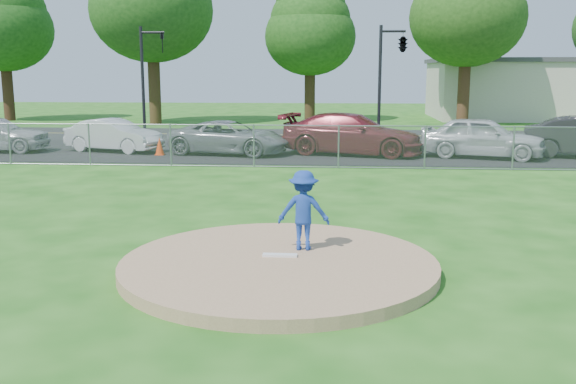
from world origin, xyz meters
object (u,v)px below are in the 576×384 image
Objects in this scene: tree_far_left at (2,17)px; traffic_signal_left at (147,72)px; pitcher at (304,210)px; tree_right at (468,2)px; parked_car_gray at (229,137)px; traffic_cone at (160,146)px; parked_car_pearl at (482,137)px; traffic_signal_center at (401,46)px; tree_center at (310,25)px; parked_car_white at (114,135)px; parked_car_darkred at (352,134)px; commercial_building at (546,88)px.

tree_far_left is 17.60m from traffic_signal_left.
pitcher is at bearing -55.28° from tree_far_left.
parked_car_gray is (-12.48, -16.42, -6.96)m from tree_right.
traffic_cone is 12.94m from parked_car_pearl.
traffic_signal_left and traffic_signal_center have the same top height.
tree_center reaches higher than parked_car_white.
pitcher is (1.38, -33.30, -5.55)m from tree_center.
traffic_cone is 2.86m from parked_car_gray.
tree_center reaches higher than parked_car_darkred.
tree_far_left reaches higher than parked_car_gray.
commercial_building is 32.04m from traffic_cone.
tree_right reaches higher than tree_center.
commercial_building is 3.45× the size of parked_car_pearl.
commercial_building is at bearing 13.24° from tree_center.
traffic_signal_center is at bearing -38.01° from parked_car_gray.
traffic_signal_left is 12.26m from parked_car_darkred.
tree_far_left is 28.31m from traffic_signal_center.
parked_car_pearl is (12.93, 0.21, 0.45)m from traffic_cone.
commercial_building is 2.93× the size of traffic_signal_center.
tree_center is 0.85× the size of tree_right.
parked_car_white is at bearing -51.50° from tree_far_left.
tree_right reaches higher than traffic_signal_left.
commercial_building is 29.51m from traffic_signal_left.
commercial_building reaches higher than traffic_cone.
traffic_cone is 2.52m from parked_car_white.
traffic_signal_left is 12.79m from traffic_signal_center.
tree_far_left reaches higher than parked_car_pearl.
tree_right is 2.37× the size of parked_car_gray.
parked_car_darkred is at bearing -30.83° from traffic_signal_left.
traffic_cone is 0.15× the size of parked_car_gray.
traffic_signal_center is (25.97, -11.00, -2.45)m from tree_far_left.
pitcher is 15.19m from parked_car_darkred.
tree_far_left is at bearing 157.04° from traffic_signal_center.
pitcher is (-15.62, -37.30, -1.24)m from commercial_building.
tree_center is at bearing 112.49° from traffic_signal_center.
parked_car_darkred reaches higher than traffic_cone.
pitcher is 0.29× the size of parked_car_gray.
tree_center reaches higher than commercial_building.
tree_right is at bearing -1.85° from tree_far_left.
parked_car_white is 0.85× the size of parked_car_gray.
tree_far_left is 2.57× the size of parked_car_white.
tree_center is 1.76× the size of traffic_signal_left.
traffic_cone is 0.13× the size of parked_car_darkred.
tree_far_left is at bearing 75.00° from parked_car_pearl.
traffic_signal_center is (4.97, -12.00, -1.86)m from tree_center.
traffic_signal_center reaches higher than traffic_cone.
tree_center is 2.07× the size of parked_car_pearl.
pitcher is at bearing -87.63° from tree_center.
traffic_cone is (-15.27, -16.96, -7.28)m from tree_right.
commercial_building is at bearing 32.87° from traffic_signal_left.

